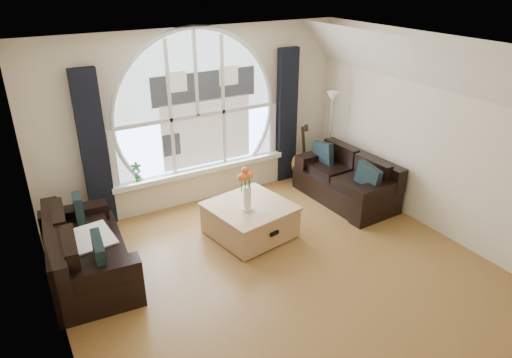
% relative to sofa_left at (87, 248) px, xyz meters
% --- Properties ---
extents(ground, '(5.00, 5.50, 0.01)m').
position_rel_sofa_left_xyz_m(ground, '(2.05, -1.42, -0.40)').
color(ground, brown).
rests_on(ground, ground).
extents(ceiling, '(5.00, 5.50, 0.01)m').
position_rel_sofa_left_xyz_m(ceiling, '(2.05, -1.42, 2.30)').
color(ceiling, silver).
rests_on(ceiling, ground).
extents(wall_back, '(5.00, 0.01, 2.70)m').
position_rel_sofa_left_xyz_m(wall_back, '(2.05, 1.33, 0.95)').
color(wall_back, beige).
rests_on(wall_back, ground).
extents(wall_left, '(0.01, 5.50, 2.70)m').
position_rel_sofa_left_xyz_m(wall_left, '(-0.45, -1.42, 0.95)').
color(wall_left, beige).
rests_on(wall_left, ground).
extents(wall_right, '(0.01, 5.50, 2.70)m').
position_rel_sofa_left_xyz_m(wall_right, '(4.55, -1.42, 0.95)').
color(wall_right, beige).
rests_on(wall_right, ground).
extents(attic_slope, '(0.92, 5.50, 0.72)m').
position_rel_sofa_left_xyz_m(attic_slope, '(4.25, -1.42, 1.95)').
color(attic_slope, silver).
rests_on(attic_slope, ground).
extents(arched_window, '(2.60, 0.06, 2.15)m').
position_rel_sofa_left_xyz_m(arched_window, '(2.05, 1.30, 1.23)').
color(arched_window, silver).
rests_on(arched_window, wall_back).
extents(window_sill, '(2.90, 0.22, 0.08)m').
position_rel_sofa_left_xyz_m(window_sill, '(2.05, 1.23, 0.11)').
color(window_sill, white).
rests_on(window_sill, wall_back).
extents(window_frame, '(2.76, 0.08, 2.15)m').
position_rel_sofa_left_xyz_m(window_frame, '(2.05, 1.27, 1.23)').
color(window_frame, white).
rests_on(window_frame, wall_back).
extents(neighbor_house, '(1.70, 0.02, 1.50)m').
position_rel_sofa_left_xyz_m(neighbor_house, '(2.20, 1.28, 1.10)').
color(neighbor_house, silver).
rests_on(neighbor_house, wall_back).
extents(curtain_left, '(0.35, 0.12, 2.30)m').
position_rel_sofa_left_xyz_m(curtain_left, '(0.45, 1.21, 0.75)').
color(curtain_left, black).
rests_on(curtain_left, ground).
extents(curtain_right, '(0.35, 0.12, 2.30)m').
position_rel_sofa_left_xyz_m(curtain_right, '(3.65, 1.21, 0.75)').
color(curtain_right, black).
rests_on(curtain_right, ground).
extents(sofa_left, '(1.01, 1.80, 0.77)m').
position_rel_sofa_left_xyz_m(sofa_left, '(0.00, 0.00, 0.00)').
color(sofa_left, black).
rests_on(sofa_left, ground).
extents(sofa_right, '(0.92, 1.73, 0.75)m').
position_rel_sofa_left_xyz_m(sofa_right, '(4.03, 0.03, 0.00)').
color(sofa_right, black).
rests_on(sofa_right, ground).
extents(coffee_chest, '(1.21, 1.21, 0.51)m').
position_rel_sofa_left_xyz_m(coffee_chest, '(2.17, -0.15, -0.14)').
color(coffee_chest, tan).
rests_on(coffee_chest, ground).
extents(throw_blanket, '(0.61, 0.61, 0.10)m').
position_rel_sofa_left_xyz_m(throw_blanket, '(0.03, -0.02, 0.10)').
color(throw_blanket, silver).
rests_on(throw_blanket, sofa_left).
extents(vase_flowers, '(0.24, 0.24, 0.70)m').
position_rel_sofa_left_xyz_m(vase_flowers, '(2.08, -0.24, 0.46)').
color(vase_flowers, white).
rests_on(vase_flowers, coffee_chest).
extents(floor_lamp, '(0.24, 0.24, 1.60)m').
position_rel_sofa_left_xyz_m(floor_lamp, '(4.25, 0.76, 0.40)').
color(floor_lamp, '#B2B2B2').
rests_on(floor_lamp, ground).
extents(guitar, '(0.39, 0.29, 1.06)m').
position_rel_sofa_left_xyz_m(guitar, '(3.85, 1.02, 0.13)').
color(guitar, brown).
rests_on(guitar, ground).
extents(potted_plant, '(0.17, 0.13, 0.30)m').
position_rel_sofa_left_xyz_m(potted_plant, '(1.01, 1.23, 0.30)').
color(potted_plant, '#1E6023').
rests_on(potted_plant, window_sill).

